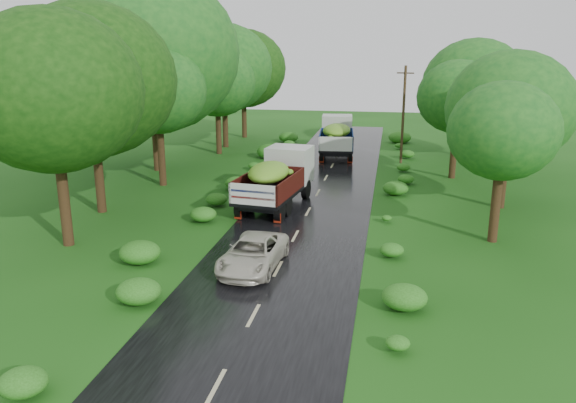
% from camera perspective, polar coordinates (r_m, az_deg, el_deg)
% --- Properties ---
extents(ground, '(120.00, 120.00, 0.00)m').
position_cam_1_polar(ground, '(18.51, -3.53, -11.51)').
color(ground, '#15460F').
rests_on(ground, ground).
extents(road, '(6.50, 80.00, 0.02)m').
position_cam_1_polar(road, '(22.97, -0.53, -5.93)').
color(road, black).
rests_on(road, ground).
extents(road_lines, '(0.12, 69.60, 0.00)m').
position_cam_1_polar(road_lines, '(23.88, -0.08, -5.04)').
color(road_lines, '#BFB78C').
rests_on(road_lines, road).
extents(truck_near, '(3.29, 7.14, 2.90)m').
position_cam_1_polar(truck_near, '(30.29, -1.02, 2.59)').
color(truck_near, black).
rests_on(truck_near, ground).
extents(truck_far, '(3.07, 7.21, 2.95)m').
position_cam_1_polar(truck_far, '(44.75, 4.97, 6.78)').
color(truck_far, black).
rests_on(truck_far, ground).
extents(car, '(2.26, 4.47, 1.21)m').
position_cam_1_polar(car, '(21.95, -3.57, -5.28)').
color(car, beige).
rests_on(car, road).
extents(utility_pole, '(1.22, 0.41, 7.09)m').
position_cam_1_polar(utility_pole, '(42.23, 11.63, 8.72)').
color(utility_pole, '#382616').
rests_on(utility_pole, ground).
extents(trees_left, '(6.71, 34.61, 10.17)m').
position_cam_1_polar(trees_left, '(39.45, -11.42, 12.79)').
color(trees_left, black).
rests_on(trees_left, ground).
extents(trees_right, '(5.62, 24.10, 7.28)m').
position_cam_1_polar(trees_right, '(36.96, 19.17, 9.77)').
color(trees_right, black).
rests_on(trees_right, ground).
extents(shrubs, '(11.90, 44.00, 0.70)m').
position_cam_1_polar(shrubs, '(31.32, 2.59, 0.58)').
color(shrubs, '#235C15').
rests_on(shrubs, ground).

